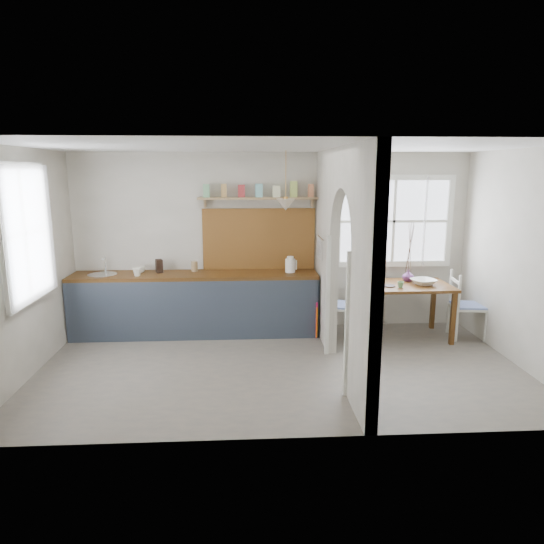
{
  "coord_description": "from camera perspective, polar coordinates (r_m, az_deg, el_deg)",
  "views": [
    {
      "loc": [
        -0.42,
        -5.51,
        2.34
      ],
      "look_at": [
        -0.08,
        0.47,
        1.08
      ],
      "focal_mm": 32.0,
      "sensor_mm": 36.0,
      "label": 1
    }
  ],
  "objects": [
    {
      "name": "floor",
      "position": [
        6.0,
        1.0,
        -11.1
      ],
      "size": [
        5.8,
        3.2,
        0.01
      ],
      "primitive_type": "cube",
      "color": "gray",
      "rests_on": "ground"
    },
    {
      "name": "ceiling",
      "position": [
        5.53,
        1.1,
        14.56
      ],
      "size": [
        5.8,
        3.2,
        0.01
      ],
      "primitive_type": "cube",
      "color": "beige",
      "rests_on": "walls"
    },
    {
      "name": "walls",
      "position": [
        5.62,
        1.04,
        1.2
      ],
      "size": [
        5.81,
        3.21,
        2.6
      ],
      "color": "beige",
      "rests_on": "floor"
    },
    {
      "name": "partition",
      "position": [
        5.74,
        7.99,
        2.85
      ],
      "size": [
        0.12,
        3.2,
        2.6
      ],
      "color": "beige",
      "rests_on": "floor"
    },
    {
      "name": "kitchen_window",
      "position": [
        6.07,
        -27.16,
        4.04
      ],
      "size": [
        0.1,
        1.16,
        1.5
      ],
      "primitive_type": null,
      "color": "white",
      "rests_on": "walls"
    },
    {
      "name": "nook_window",
      "position": [
        7.44,
        14.15,
        5.8
      ],
      "size": [
        1.76,
        0.1,
        1.3
      ],
      "primitive_type": null,
      "color": "white",
      "rests_on": "walls"
    },
    {
      "name": "counter",
      "position": [
        7.12,
        -8.91,
        -3.62
      ],
      "size": [
        3.5,
        0.6,
        0.9
      ],
      "color": "#513114",
      "rests_on": "floor"
    },
    {
      "name": "sink",
      "position": [
        7.24,
        -19.33,
        -0.36
      ],
      "size": [
        0.4,
        0.4,
        0.02
      ],
      "primitive_type": "cylinder",
      "color": "silver",
      "rests_on": "counter"
    },
    {
      "name": "backsplash",
      "position": [
        7.15,
        -1.54,
        3.9
      ],
      "size": [
        1.65,
        0.03,
        0.9
      ],
      "primitive_type": "cube",
      "color": "#955F25",
      "rests_on": "walls"
    },
    {
      "name": "shelf",
      "position": [
        7.01,
        -1.55,
        9.09
      ],
      "size": [
        1.75,
        0.2,
        0.21
      ],
      "color": "tan",
      "rests_on": "walls"
    },
    {
      "name": "pendant_lamp",
      "position": [
        6.7,
        1.61,
        7.92
      ],
      "size": [
        0.26,
        0.26,
        0.16
      ],
      "primitive_type": "cone",
      "color": "beige",
      "rests_on": "ceiling"
    },
    {
      "name": "utensil_rail",
      "position": [
        6.55,
        5.8,
        3.99
      ],
      "size": [
        0.02,
        0.5,
        0.02
      ],
      "primitive_type": "cylinder",
      "rotation": [
        1.57,
        0.0,
        0.0
      ],
      "color": "silver",
      "rests_on": "partition"
    },
    {
      "name": "dining_table",
      "position": [
        7.16,
        15.29,
        -4.41
      ],
      "size": [
        1.24,
        0.83,
        0.77
      ],
      "primitive_type": null,
      "rotation": [
        0.0,
        0.0,
        0.0
      ],
      "color": "#513114",
      "rests_on": "floor"
    },
    {
      "name": "chair_left",
      "position": [
        6.93,
        8.26,
        -3.84
      ],
      "size": [
        0.57,
        0.57,
        0.96
      ],
      "primitive_type": null,
      "rotation": [
        0.0,
        0.0,
        -1.95
      ],
      "color": "silver",
      "rests_on": "floor"
    },
    {
      "name": "chair_right",
      "position": [
        7.39,
        22.05,
        -3.64
      ],
      "size": [
        0.48,
        0.48,
        0.95
      ],
      "primitive_type": null,
      "rotation": [
        0.0,
        0.0,
        1.45
      ],
      "color": "silver",
      "rests_on": "floor"
    },
    {
      "name": "kettle",
      "position": [
        6.98,
        2.16,
        0.91
      ],
      "size": [
        0.21,
        0.17,
        0.23
      ],
      "primitive_type": null,
      "rotation": [
        0.0,
        0.0,
        0.11
      ],
      "color": "white",
      "rests_on": "counter"
    },
    {
      "name": "mug_a",
      "position": [
        6.98,
        -15.58,
        0.02
      ],
      "size": [
        0.14,
        0.14,
        0.12
      ],
      "primitive_type": "imported",
      "rotation": [
        0.0,
        0.0,
        -0.14
      ],
      "color": "white",
      "rests_on": "counter"
    },
    {
      "name": "mug_b",
      "position": [
        7.2,
        -15.18,
        0.3
      ],
      "size": [
        0.13,
        0.13,
        0.1
      ],
      "primitive_type": "imported",
      "rotation": [
        0.0,
        0.0,
        0.04
      ],
      "color": "beige",
      "rests_on": "counter"
    },
    {
      "name": "knife_block",
      "position": [
        7.15,
        -13.13,
        0.7
      ],
      "size": [
        0.12,
        0.14,
        0.19
      ],
      "primitive_type": "cube",
      "rotation": [
        0.0,
        0.0,
        0.37
      ],
      "color": "#3A251A",
      "rests_on": "counter"
    },
    {
      "name": "jar",
      "position": [
        7.12,
        -9.11,
        0.66
      ],
      "size": [
        0.12,
        0.12,
        0.15
      ],
      "primitive_type": "cylinder",
      "rotation": [
        0.0,
        0.0,
        0.36
      ],
      "color": "#9B7C51",
      "rests_on": "counter"
    },
    {
      "name": "towel_magenta",
      "position": [
        6.86,
        5.26,
        -5.7
      ],
      "size": [
        0.02,
        0.03,
        0.52
      ],
      "primitive_type": "cube",
      "color": "#D3134C",
      "rests_on": "counter"
    },
    {
      "name": "towel_orange",
      "position": [
        6.86,
        5.27,
        -5.93
      ],
      "size": [
        0.02,
        0.03,
        0.44
      ],
      "primitive_type": "cube",
      "color": "#DA5905",
      "rests_on": "counter"
    },
    {
      "name": "bowl",
      "position": [
        7.09,
        17.4,
        -1.11
      ],
      "size": [
        0.41,
        0.41,
        0.08
      ],
      "primitive_type": "imported",
      "rotation": [
        0.0,
        0.0,
        0.3
      ],
      "color": "white",
      "rests_on": "dining_table"
    },
    {
      "name": "table_cup",
      "position": [
        6.82,
        14.89,
        -1.46
      ],
      "size": [
        0.09,
        0.09,
        0.08
      ],
      "primitive_type": "imported",
      "rotation": [
        0.0,
        0.0,
        -0.01
      ],
      "color": "#5B8D58",
      "rests_on": "dining_table"
    },
    {
      "name": "plate",
      "position": [
        6.87,
        13.58,
        -1.58
      ],
      "size": [
        0.19,
        0.19,
        0.01
      ],
      "primitive_type": "cylinder",
      "rotation": [
        0.0,
        0.0,
        0.07
      ],
      "color": "black",
      "rests_on": "dining_table"
    },
    {
      "name": "vase",
      "position": [
        7.24,
        15.72,
        -0.39
      ],
      "size": [
        0.2,
        0.2,
        0.17
      ],
      "primitive_type": "imported",
      "rotation": [
        0.0,
        0.0,
        -0.26
      ],
      "color": "#68326E",
      "rests_on": "dining_table"
    }
  ]
}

